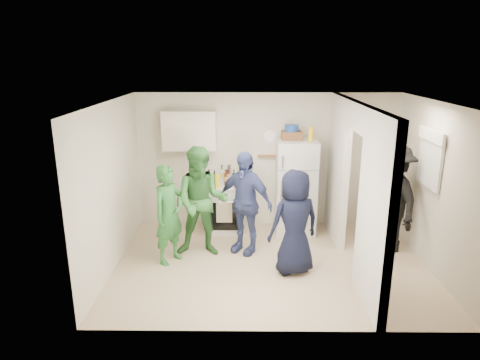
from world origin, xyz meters
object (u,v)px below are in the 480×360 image
(person_green_left, at_px, (169,215))
(person_green_center, at_px, (202,202))
(stove, at_px, (225,207))
(blue_bowl, at_px, (292,128))
(person_denim, at_px, (244,203))
(fridge, at_px, (296,187))
(wicker_basket, at_px, (291,135))
(person_navy, at_px, (295,222))
(yellow_cup_stack_top, at_px, (311,134))
(person_nook, at_px, (392,198))

(person_green_left, distance_m, person_green_center, 0.56)
(stove, bearing_deg, person_green_left, -122.32)
(blue_bowl, bearing_deg, person_denim, -131.99)
(person_green_left, height_order, person_green_center, person_green_center)
(fridge, distance_m, wicker_basket, 0.94)
(fridge, relative_size, person_denim, 1.01)
(stove, relative_size, person_navy, 0.56)
(person_denim, bearing_deg, fridge, 74.37)
(person_green_center, distance_m, person_denim, 0.69)
(blue_bowl, distance_m, yellow_cup_stack_top, 0.36)
(person_green_left, xyz_separation_m, person_denim, (1.16, 0.38, 0.07))
(wicker_basket, bearing_deg, stove, -179.03)
(stove, bearing_deg, person_nook, -16.72)
(stove, distance_m, person_green_center, 1.15)
(wicker_basket, xyz_separation_m, person_denim, (-0.83, -0.92, -0.94))
(yellow_cup_stack_top, height_order, person_navy, yellow_cup_stack_top)
(fridge, height_order, person_nook, person_nook)
(person_green_left, relative_size, person_green_center, 0.87)
(person_navy, bearing_deg, person_green_center, -43.55)
(wicker_basket, relative_size, person_denim, 0.21)
(blue_bowl, xyz_separation_m, yellow_cup_stack_top, (0.32, -0.15, -0.08))
(person_navy, bearing_deg, fridge, -117.79)
(blue_bowl, height_order, person_green_center, blue_bowl)
(fridge, distance_m, person_green_left, 2.43)
(person_green_center, bearing_deg, person_nook, 4.14)
(stove, xyz_separation_m, wicker_basket, (1.18, 0.02, 1.34))
(person_green_left, bearing_deg, person_denim, -37.30)
(person_green_left, height_order, person_nook, person_nook)
(fridge, height_order, person_green_left, fridge)
(stove, bearing_deg, yellow_cup_stack_top, -4.95)
(wicker_basket, bearing_deg, fridge, -26.57)
(person_denim, distance_m, person_nook, 2.39)
(stove, xyz_separation_m, person_denim, (0.35, -0.90, 0.41))
(wicker_basket, bearing_deg, blue_bowl, 0.00)
(stove, xyz_separation_m, person_green_center, (-0.32, -1.01, 0.45))
(stove, bearing_deg, fridge, -1.34)
(yellow_cup_stack_top, xyz_separation_m, person_green_center, (-1.82, -0.88, -0.94))
(blue_bowl, relative_size, person_navy, 0.15)
(stove, relative_size, person_nook, 0.49)
(fridge, relative_size, blue_bowl, 7.12)
(person_green_center, bearing_deg, yellow_cup_stack_top, 26.45)
(wicker_basket, distance_m, person_navy, 1.90)
(stove, height_order, person_navy, person_navy)
(yellow_cup_stack_top, distance_m, person_denim, 1.70)
(person_green_center, xyz_separation_m, person_denim, (0.68, 0.11, -0.05))
(stove, relative_size, person_denim, 0.52)
(blue_bowl, xyz_separation_m, person_green_left, (-1.99, -1.29, -1.13))
(blue_bowl, xyz_separation_m, person_nook, (1.56, -0.84, -1.01))
(person_navy, bearing_deg, wicker_basket, -114.07)
(wicker_basket, bearing_deg, person_navy, -93.26)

